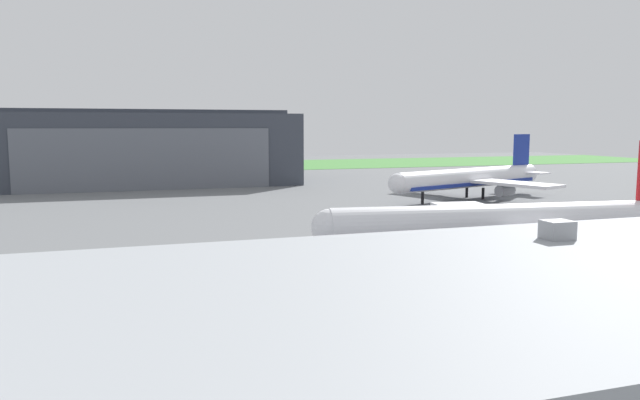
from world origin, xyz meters
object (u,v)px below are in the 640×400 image
at_px(maintenance_hangar, 144,148).
at_px(airliner_far_left, 470,179).
at_px(terminal_block_west, 436,365).
at_px(airliner_near_right, 516,223).

height_order(maintenance_hangar, airliner_far_left, maintenance_hangar).
relative_size(maintenance_hangar, airliner_far_left, 1.80).
bearing_deg(airliner_far_left, terminal_block_west, -122.77).
bearing_deg(maintenance_hangar, terminal_block_west, -86.70).
height_order(airliner_near_right, airliner_far_left, airliner_near_right).
relative_size(airliner_far_left, terminal_block_west, 0.77).
distance_m(airliner_near_right, airliner_far_left, 56.81).
distance_m(maintenance_hangar, terminal_block_west, 137.59).
bearing_deg(airliner_near_right, airliner_far_left, 62.82).
height_order(airliner_near_right, terminal_block_west, airliner_near_right).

